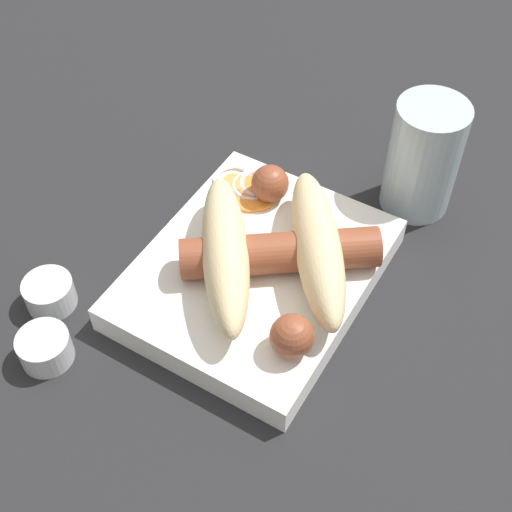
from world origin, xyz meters
name	(u,v)px	position (x,y,z in m)	size (l,w,h in m)	color
ground_plane	(256,283)	(0.00, 0.00, 0.00)	(3.00, 3.00, 0.00)	#232326
food_tray	(256,273)	(0.00, 0.00, 0.01)	(0.23, 0.19, 0.03)	white
bread_roll	(271,250)	(0.00, 0.01, 0.05)	(0.21, 0.19, 0.05)	beige
sausage	(280,253)	(-0.01, 0.02, 0.05)	(0.17, 0.16, 0.04)	brown
pickled_veggies	(250,187)	(-0.08, -0.05, 0.03)	(0.06, 0.07, 0.01)	orange
condiment_cup_near	(50,294)	(0.11, -0.14, 0.01)	(0.04, 0.04, 0.03)	silver
condiment_cup_far	(45,349)	(0.15, -0.11, 0.01)	(0.04, 0.04, 0.03)	silver
drink_glass	(423,158)	(-0.17, 0.08, 0.06)	(0.07, 0.07, 0.11)	silver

